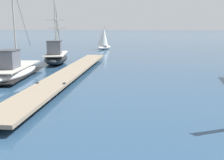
# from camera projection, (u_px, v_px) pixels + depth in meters

# --- Properties ---
(floating_dock) EXTENTS (1.84, 22.56, 0.53)m
(floating_dock) POSITION_uv_depth(u_px,v_px,m) (70.00, 72.00, 20.19)
(floating_dock) COLOR gray
(floating_dock) RESTS_ON ground
(fishing_boat_0) EXTENTS (3.22, 7.03, 6.74)m
(fishing_boat_0) POSITION_uv_depth(u_px,v_px,m) (56.00, 56.00, 27.14)
(fishing_boat_0) COLOR black
(fishing_boat_0) RESTS_ON ground
(fishing_boat_2) EXTENTS (2.69, 7.36, 7.28)m
(fishing_boat_2) POSITION_uv_depth(u_px,v_px,m) (15.00, 70.00, 19.87)
(fishing_boat_2) COLOR silver
(fishing_boat_2) RESTS_ON ground
(distant_sailboat) EXTENTS (2.46, 3.43, 3.60)m
(distant_sailboat) POSITION_uv_depth(u_px,v_px,m) (104.00, 39.00, 42.47)
(distant_sailboat) COLOR silver
(distant_sailboat) RESTS_ON ground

